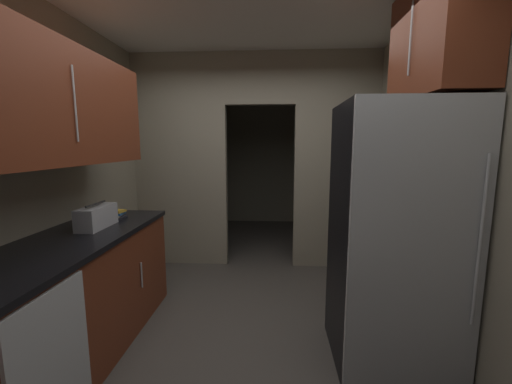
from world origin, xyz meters
The scene contains 12 objects.
ground centered at (0.00, 0.00, 0.00)m, with size 20.00×20.00×0.00m, color #47423D.
kitchen_overhead_slab centered at (0.00, 0.52, 2.74)m, with size 3.49×7.49×0.06m, color silver.
kitchen_partition centered at (-0.02, 1.75, 1.44)m, with size 3.09×0.12×2.71m.
adjoining_room_shell centered at (0.00, 3.43, 1.36)m, with size 3.09×2.48×2.71m.
kitchen_flank_right centered at (1.59, -0.38, 1.36)m, with size 0.10×4.25×2.71m, color gray.
refrigerator centered at (1.12, -0.08, 0.93)m, with size 0.80×0.76×1.86m.
lower_cabinet_run centered at (-1.20, -0.30, 0.46)m, with size 0.70×2.17×0.92m.
dishwasher centered at (-0.86, -0.90, 0.43)m, with size 0.02×0.56×0.86m.
upper_cabinet_counterside centered at (-1.20, -0.30, 1.84)m, with size 0.36×1.95×0.80m.
upper_cabinet_fridgeside centered at (1.36, 0.02, 2.29)m, with size 0.36×0.88×0.80m.
boombox centered at (-1.17, 0.10, 1.00)m, with size 0.17×0.39×0.20m.
book_stack centered at (-1.16, 0.42, 0.95)m, with size 0.14×0.16×0.08m.
Camera 1 is at (0.28, -2.30, 1.58)m, focal length 22.07 mm.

